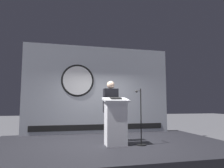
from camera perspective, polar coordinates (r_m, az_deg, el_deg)
ground_plane at (r=5.63m, az=-0.34°, el=-19.47°), size 40.00×40.00×0.00m
stage_platform at (r=5.59m, az=-0.34°, el=-17.97°), size 6.40×4.00×0.30m
banner_display at (r=7.30m, az=-3.75°, el=-1.58°), size 5.30×0.12×3.14m
podium at (r=5.19m, az=1.04°, el=-10.57°), size 0.64×0.50×1.22m
speaker_person at (r=5.64m, az=-0.39°, el=-7.51°), size 0.40×0.26×1.69m
microphone_stand at (r=5.29m, az=8.13°, el=-11.57°), size 0.24×0.46×1.43m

